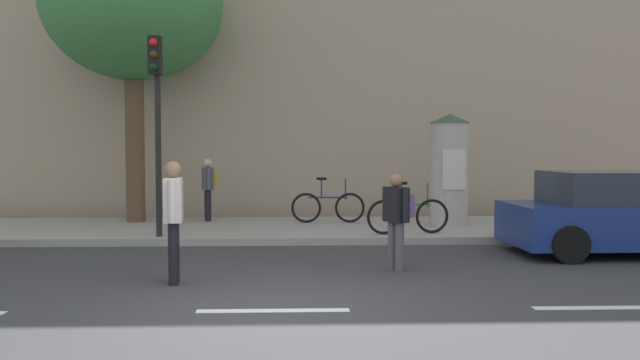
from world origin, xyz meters
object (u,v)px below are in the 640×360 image
(street_tree, at_px, (133,5))
(pedestrian_in_light_jacket, at_px, (209,184))
(bicycle_upright, at_px, (408,215))
(traffic_light, at_px, (156,102))
(poster_column, at_px, (449,169))
(bicycle_leaning, at_px, (328,207))
(pedestrian_tallest, at_px, (397,214))
(parked_car_dark, at_px, (627,214))
(pedestrian_with_backpack, at_px, (173,212))

(street_tree, relative_size, pedestrian_in_light_jacket, 4.62)
(pedestrian_in_light_jacket, bearing_deg, bicycle_upright, -29.83)
(traffic_light, height_order, street_tree, street_tree)
(poster_column, xyz_separation_m, bicycle_leaning, (-2.78, 0.62, -0.92))
(pedestrian_tallest, bearing_deg, bicycle_leaning, 99.11)
(traffic_light, height_order, parked_car_dark, traffic_light)
(bicycle_upright, bearing_deg, pedestrian_tallest, -103.05)
(pedestrian_tallest, relative_size, pedestrian_in_light_jacket, 0.99)
(street_tree, distance_m, pedestrian_in_light_jacket, 4.66)
(street_tree, relative_size, pedestrian_tallest, 4.66)
(bicycle_upright, bearing_deg, street_tree, 158.45)
(pedestrian_with_backpack, bearing_deg, bicycle_leaning, 67.89)
(poster_column, height_order, parked_car_dark, poster_column)
(poster_column, distance_m, street_tree, 8.49)
(bicycle_leaning, distance_m, bicycle_upright, 2.59)
(poster_column, relative_size, parked_car_dark, 0.58)
(traffic_light, bearing_deg, pedestrian_tallest, -33.02)
(traffic_light, height_order, poster_column, traffic_light)
(traffic_light, height_order, pedestrian_in_light_jacket, traffic_light)
(pedestrian_tallest, xyz_separation_m, pedestrian_in_light_jacket, (-3.76, 5.74, 0.17))
(pedestrian_with_backpack, distance_m, parked_car_dark, 8.08)
(pedestrian_with_backpack, height_order, bicycle_leaning, pedestrian_with_backpack)
(bicycle_leaning, bearing_deg, parked_car_dark, -35.80)
(poster_column, bearing_deg, bicycle_upright, -129.85)
(poster_column, xyz_separation_m, parked_car_dark, (2.49, -3.19, -0.74))
(pedestrian_tallest, height_order, pedestrian_in_light_jacket, pedestrian_in_light_jacket)
(pedestrian_with_backpack, relative_size, bicycle_leaning, 0.98)
(parked_car_dark, bearing_deg, pedestrian_with_backpack, -163.61)
(traffic_light, distance_m, parked_car_dark, 9.16)
(poster_column, bearing_deg, pedestrian_with_backpack, -133.85)
(traffic_light, xyz_separation_m, street_tree, (-1.16, 2.80, 2.53))
(pedestrian_in_light_jacket, height_order, bicycle_upright, pedestrian_in_light_jacket)
(pedestrian_tallest, distance_m, parked_car_dark, 4.66)
(bicycle_leaning, relative_size, parked_car_dark, 0.40)
(bicycle_upright, xyz_separation_m, parked_car_dark, (3.70, -1.74, 0.18))
(poster_column, distance_m, pedestrian_tallest, 5.03)
(parked_car_dark, bearing_deg, bicycle_upright, 154.84)
(bicycle_leaning, bearing_deg, bicycle_upright, -52.72)
(street_tree, xyz_separation_m, bicycle_upright, (6.25, -2.47, -4.84))
(bicycle_leaning, bearing_deg, poster_column, -12.51)
(poster_column, relative_size, street_tree, 0.36)
(bicycle_upright, bearing_deg, parked_car_dark, -25.16)
(poster_column, height_order, pedestrian_tallest, poster_column)
(traffic_light, distance_m, bicycle_upright, 5.60)
(street_tree, distance_m, pedestrian_tallest, 9.07)
(poster_column, xyz_separation_m, bicycle_upright, (-1.21, -1.45, -0.92))
(pedestrian_tallest, distance_m, bicycle_upright, 3.27)
(pedestrian_tallest, bearing_deg, pedestrian_in_light_jacket, 123.25)
(pedestrian_in_light_jacket, distance_m, bicycle_leaning, 3.02)
(traffic_light, xyz_separation_m, bicycle_leaning, (3.52, 2.39, -2.30))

